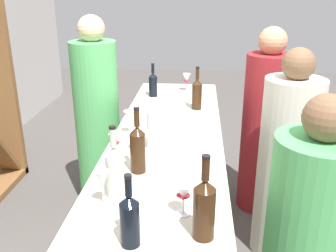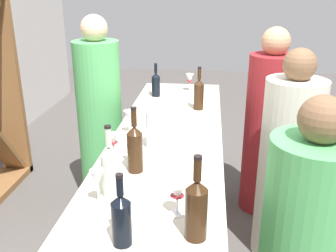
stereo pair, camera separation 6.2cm
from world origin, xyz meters
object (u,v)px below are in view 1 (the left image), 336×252
wine_bottle_center_clear_pale (115,170)px  person_left_guest (264,130)px  wine_bottle_rightmost_amber_brown (197,93)px  wine_glass_near_left (183,195)px  wine_glass_far_left (102,181)px  wine_glass_far_center (129,117)px  wine_glass_far_right (115,142)px  person_server_behind (98,123)px  wine_glass_near_right (138,134)px  person_right_guest (286,166)px  wine_bottle_second_left_amber_brown (204,207)px  wine_bottle_second_right_amber_brown (138,148)px  wine_glass_near_center (187,79)px  wine_bottle_leftmost_near_black (130,219)px  wine_bottle_far_right_near_black (153,84)px  water_pitcher (156,130)px

wine_bottle_center_clear_pale → person_left_guest: person_left_guest is taller
wine_bottle_rightmost_amber_brown → wine_glass_near_left: size_ratio=2.44×
wine_glass_far_left → wine_glass_far_center: (0.83, 0.03, -0.01)m
wine_glass_far_right → person_server_behind: size_ratio=0.09×
wine_glass_near_right → person_right_guest: (0.39, -0.93, -0.36)m
wine_bottle_second_left_amber_brown → wine_bottle_center_clear_pale: bearing=55.9°
wine_glass_near_left → person_left_guest: (1.58, -0.59, -0.31)m
wine_bottle_second_right_amber_brown → person_server_behind: 1.29m
wine_bottle_center_clear_pale → wine_glass_near_center: (1.79, -0.25, -0.03)m
wine_glass_far_right → person_server_behind: person_server_behind is taller
wine_glass_far_right → person_right_guest: 1.20m
wine_bottle_leftmost_near_black → wine_bottle_far_right_near_black: bearing=4.3°
wine_glass_far_left → person_server_behind: 1.55m
wine_bottle_far_right_near_black → person_left_guest: size_ratio=0.18×
water_pitcher → wine_bottle_leftmost_near_black: bearing=-179.8°
wine_bottle_leftmost_near_black → wine_glass_far_left: wine_bottle_leftmost_near_black is taller
wine_bottle_far_right_near_black → person_left_guest: person_left_guest is taller
wine_glass_far_center → person_server_behind: 0.80m
wine_bottle_second_left_amber_brown → wine_glass_near_left: 0.17m
wine_glass_near_right → wine_glass_far_right: 0.16m
water_pitcher → person_left_guest: 1.24m
wine_bottle_second_left_amber_brown → wine_bottle_second_right_amber_brown: (0.51, 0.32, 0.00)m
wine_glass_near_right → wine_glass_far_center: (0.26, 0.09, 0.01)m
person_left_guest → wine_glass_near_center: bearing=-15.8°
wine_bottle_second_left_amber_brown → wine_glass_near_center: (2.05, 0.14, -0.03)m
wine_glass_far_left → wine_bottle_far_right_near_black: bearing=-0.5°
wine_bottle_center_clear_pale → wine_glass_near_left: 0.33m
water_pitcher → person_server_behind: 1.06m
wine_bottle_second_right_amber_brown → person_left_guest: bearing=-34.3°
person_left_guest → person_right_guest: 0.59m
wine_glass_far_right → water_pitcher: water_pitcher is taller
wine_glass_far_center → wine_glass_near_left: bearing=-156.5°
wine_glass_far_right → person_right_guest: bearing=-63.9°
wine_bottle_far_right_near_black → wine_glass_far_center: size_ratio=1.84×
person_right_guest → wine_glass_near_right: bearing=30.4°
wine_bottle_leftmost_near_black → wine_bottle_rightmost_amber_brown: wine_bottle_rightmost_amber_brown is taller
wine_glass_near_center → wine_glass_far_right: (-1.42, 0.33, -0.00)m
water_pitcher → person_right_guest: person_right_guest is taller
wine_bottle_second_right_amber_brown → wine_glass_near_left: (-0.36, -0.24, -0.04)m
wine_bottle_second_right_amber_brown → wine_glass_far_center: (0.50, 0.13, -0.02)m
wine_bottle_second_left_amber_brown → wine_glass_near_left: wine_bottle_second_left_amber_brown is taller
wine_bottle_second_right_amber_brown → water_pitcher: bearing=-10.6°
wine_bottle_center_clear_pale → person_right_guest: person_right_guest is taller
wine_bottle_second_right_amber_brown → wine_glass_near_center: size_ratio=2.22×
wine_bottle_far_right_near_black → person_right_guest: size_ratio=0.19×
person_left_guest → person_server_behind: (-0.08, 1.35, 0.04)m
wine_bottle_second_left_amber_brown → wine_bottle_far_right_near_black: wine_bottle_second_left_amber_brown is taller
wine_bottle_second_left_amber_brown → wine_glass_far_right: wine_bottle_second_left_amber_brown is taller
wine_glass_near_left → wine_glass_near_right: wine_glass_near_right is taller
wine_glass_near_right → person_right_guest: size_ratio=0.10×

